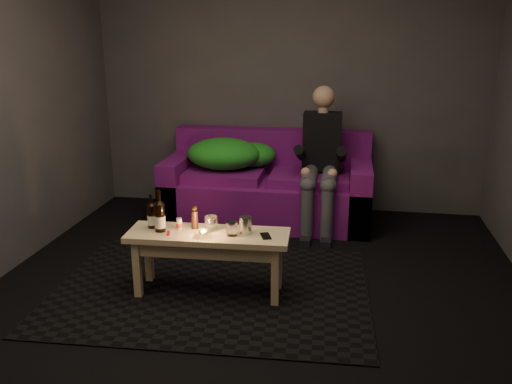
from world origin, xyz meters
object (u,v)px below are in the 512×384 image
steel_cup (246,225)px  sofa (268,188)px  beer_bottle_a (152,216)px  person (321,157)px  coffee_table (208,244)px  beer_bottle_b (160,216)px

steel_cup → sofa: bearing=92.8°
beer_bottle_a → steel_cup: (0.69, -0.00, -0.03)m
person → beer_bottle_a: (-1.13, -1.50, -0.13)m
coffee_table → beer_bottle_b: beer_bottle_b is taller
person → beer_bottle_a: bearing=-127.0°
coffee_table → beer_bottle_b: size_ratio=3.84×
sofa → beer_bottle_a: 1.79m
person → coffee_table: 1.72m
sofa → steel_cup: 1.69m
sofa → person: size_ratio=1.50×
sofa → coffee_table: sofa is taller
beer_bottle_a → beer_bottle_b: bearing=-35.0°
coffee_table → beer_bottle_a: beer_bottle_a is taller
person → beer_bottle_b: 1.88m
sofa → beer_bottle_a: size_ratio=8.03×
person → beer_bottle_b: size_ratio=4.43×
beer_bottle_a → coffee_table: bearing=-3.9°
beer_bottle_a → sofa: bearing=70.0°
beer_bottle_a → steel_cup: 0.69m
beer_bottle_b → steel_cup: beer_bottle_b is taller
sofa → steel_cup: size_ratio=16.47×
person → coffee_table: person is taller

